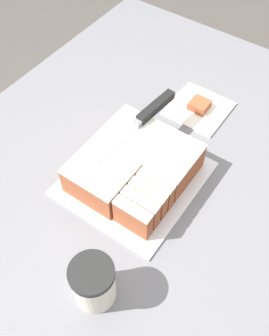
{
  "coord_description": "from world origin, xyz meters",
  "views": [
    {
      "loc": [
        -0.42,
        -0.26,
        1.7
      ],
      "look_at": [
        0.03,
        0.05,
        0.96
      ],
      "focal_mm": 42.0,
      "sensor_mm": 36.0,
      "label": 1
    }
  ],
  "objects": [
    {
      "name": "brownie",
      "position": [
        0.33,
        0.04,
        0.93
      ],
      "size": [
        0.05,
        0.05,
        0.02
      ],
      "color": "#994C2D",
      "rests_on": "paper_napkin"
    },
    {
      "name": "paper_napkin",
      "position": [
        0.33,
        0.04,
        0.92
      ],
      "size": [
        0.16,
        0.16,
        0.01
      ],
      "color": "white",
      "rests_on": "countertop"
    },
    {
      "name": "countertop",
      "position": [
        0.0,
        0.0,
        0.46
      ],
      "size": [
        1.4,
        1.1,
        0.92
      ],
      "color": "slate",
      "rests_on": "ground_plane"
    },
    {
      "name": "cake_board",
      "position": [
        0.03,
        0.05,
        0.92
      ],
      "size": [
        0.32,
        0.29,
        0.01
      ],
      "color": "silver",
      "rests_on": "countertop"
    },
    {
      "name": "cake",
      "position": [
        0.03,
        0.06,
        0.96
      ],
      "size": [
        0.26,
        0.24,
        0.08
      ],
      "color": "#994C2D",
      "rests_on": "cake_board"
    },
    {
      "name": "coffee_cup",
      "position": [
        -0.24,
        -0.04,
        0.97
      ],
      "size": [
        0.09,
        0.09,
        0.11
      ],
      "color": "beige",
      "rests_on": "countertop"
    },
    {
      "name": "ground_plane",
      "position": [
        0.0,
        0.0,
        0.0
      ],
      "size": [
        8.0,
        8.0,
        0.0
      ],
      "primitive_type": "plane",
      "color": "#4C4742"
    },
    {
      "name": "knife",
      "position": [
        0.16,
        0.1,
        1.01
      ],
      "size": [
        0.33,
        0.05,
        0.02
      ],
      "rotation": [
        0.0,
        0.0,
        3.04
      ],
      "color": "silver",
      "rests_on": "cake"
    }
  ]
}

